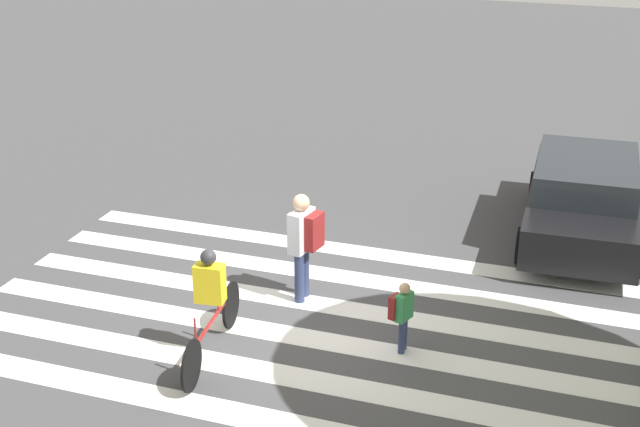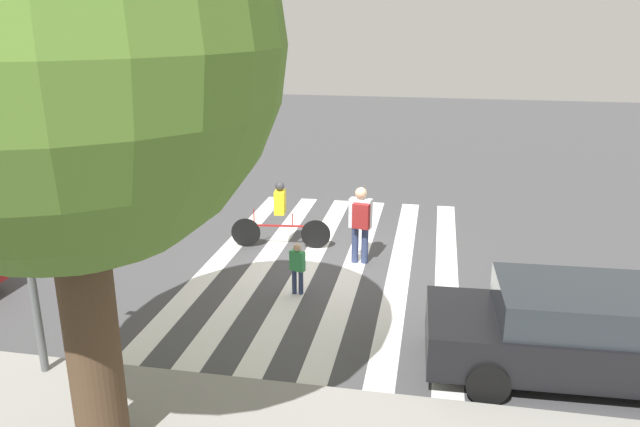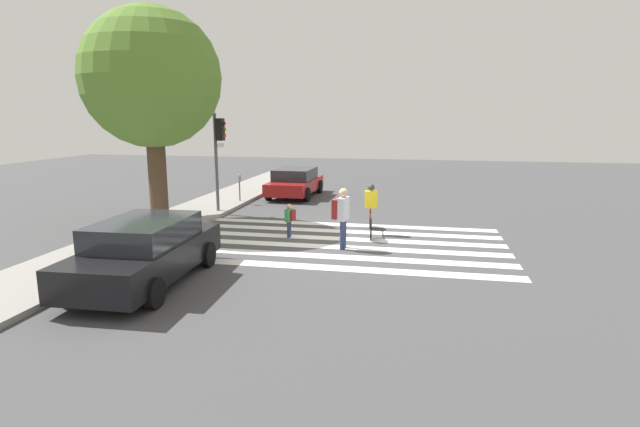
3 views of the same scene
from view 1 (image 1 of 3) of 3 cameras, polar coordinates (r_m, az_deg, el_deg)
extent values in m
plane|color=#444447|center=(13.64, -1.13, -6.75)|extent=(60.00, 60.00, 0.00)
cube|color=white|center=(15.80, 2.03, -2.38)|extent=(0.49, 10.00, 0.01)
cube|color=white|center=(14.92, 0.88, -3.97)|extent=(0.49, 10.00, 0.01)
cube|color=white|center=(14.06, -0.42, -5.76)|extent=(0.49, 10.00, 0.01)
cube|color=white|center=(13.22, -1.89, -7.77)|extent=(0.49, 10.00, 0.01)
cube|color=white|center=(12.41, -3.58, -10.05)|extent=(0.49, 10.00, 0.01)
cube|color=white|center=(11.63, -5.53, -12.62)|extent=(0.49, 10.00, 0.01)
cylinder|color=navy|center=(14.11, -1.02, -3.73)|extent=(0.16, 0.16, 0.84)
cylinder|color=navy|center=(13.93, -1.33, -4.12)|extent=(0.16, 0.16, 0.84)
cube|color=silver|center=(13.70, -1.20, -1.10)|extent=(0.52, 0.31, 0.67)
sphere|color=tan|center=(13.51, -1.21, 0.70)|extent=(0.26, 0.26, 0.26)
cube|color=maroon|center=(13.67, -0.38, -1.15)|extent=(0.39, 0.24, 0.56)
cylinder|color=navy|center=(12.82, 5.40, -7.61)|extent=(0.10, 0.10, 0.51)
cylinder|color=navy|center=(12.71, 5.25, -7.90)|extent=(0.10, 0.10, 0.51)
cube|color=#338C4C|center=(12.54, 5.40, -5.94)|extent=(0.33, 0.22, 0.41)
sphere|color=tan|center=(12.41, 5.45, -4.80)|extent=(0.16, 0.16, 0.16)
cube|color=maroon|center=(12.53, 4.85, -5.95)|extent=(0.25, 0.17, 0.34)
cylinder|color=black|center=(11.97, -8.23, -9.63)|extent=(0.71, 0.12, 0.71)
cylinder|color=black|center=(13.34, -5.72, -5.84)|extent=(0.71, 0.12, 0.71)
cube|color=maroon|center=(12.55, -6.94, -6.87)|extent=(1.44, 0.19, 0.04)
cylinder|color=maroon|center=(12.72, -6.54, -5.60)|extent=(0.03, 0.03, 0.32)
cylinder|color=maroon|center=(11.93, -7.99, -7.50)|extent=(0.03, 0.03, 0.40)
cube|color=yellow|center=(12.27, -7.07, -4.45)|extent=(0.28, 0.42, 0.55)
sphere|color=#333338|center=(12.09, -7.16, -2.79)|extent=(0.22, 0.22, 0.22)
cube|color=black|center=(16.81, 16.46, 0.50)|extent=(4.69, 2.05, 0.70)
cube|color=#23282D|center=(16.59, 16.70, 2.47)|extent=(2.60, 1.83, 0.53)
cylinder|color=black|center=(15.64, 19.58, -2.78)|extent=(0.65, 0.22, 0.64)
cylinder|color=black|center=(15.61, 12.83, -2.02)|extent=(0.65, 0.22, 0.64)
cylinder|color=black|center=(18.29, 19.36, 0.97)|extent=(0.65, 0.22, 0.64)
cylinder|color=black|center=(18.26, 13.60, 1.62)|extent=(0.65, 0.22, 0.64)
camera|label=2|loc=(16.03, 53.04, 9.25)|focal=35.00mm
camera|label=3|loc=(26.66, 5.06, 16.49)|focal=28.00mm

